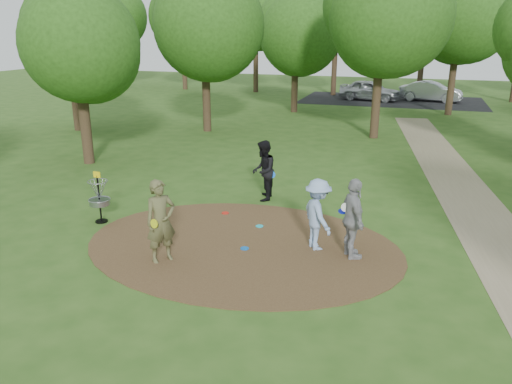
% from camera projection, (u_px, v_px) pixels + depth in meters
% --- Properties ---
extents(ground, '(100.00, 100.00, 0.00)m').
position_uv_depth(ground, '(242.00, 245.00, 13.12)').
color(ground, '#2D5119').
rests_on(ground, ground).
extents(dirt_clearing, '(8.40, 8.40, 0.02)m').
position_uv_depth(dirt_clearing, '(242.00, 245.00, 13.11)').
color(dirt_clearing, '#47301C').
rests_on(dirt_clearing, ground).
extents(footpath, '(7.55, 39.89, 0.01)m').
position_uv_depth(footpath, '(502.00, 247.00, 13.02)').
color(footpath, '#8C7A5B').
rests_on(footpath, ground).
extents(parking_lot, '(14.00, 8.00, 0.01)m').
position_uv_depth(parking_lot, '(391.00, 100.00, 39.65)').
color(parking_lot, black).
rests_on(parking_lot, ground).
extents(player_observer_with_disc, '(0.86, 0.90, 2.06)m').
position_uv_depth(player_observer_with_disc, '(161.00, 221.00, 11.93)').
color(player_observer_with_disc, brown).
rests_on(player_observer_with_disc, ground).
extents(player_throwing_with_disc, '(1.40, 1.38, 1.86)m').
position_uv_depth(player_throwing_with_disc, '(318.00, 215.00, 12.64)').
color(player_throwing_with_disc, '#90ACD7').
rests_on(player_throwing_with_disc, ground).
extents(player_walking_with_disc, '(0.91, 1.08, 2.00)m').
position_uv_depth(player_walking_with_disc, '(263.00, 171.00, 16.32)').
color(player_walking_with_disc, black).
rests_on(player_walking_with_disc, ground).
extents(player_waiting_with_disc, '(0.99, 1.29, 2.04)m').
position_uv_depth(player_waiting_with_disc, '(353.00, 219.00, 12.10)').
color(player_waiting_with_disc, gray).
rests_on(player_waiting_with_disc, ground).
extents(disc_ground_cyan, '(0.22, 0.22, 0.02)m').
position_uv_depth(disc_ground_cyan, '(259.00, 226.00, 14.31)').
color(disc_ground_cyan, '#1ABCD1').
rests_on(disc_ground_cyan, dirt_clearing).
extents(disc_ground_blue, '(0.22, 0.22, 0.02)m').
position_uv_depth(disc_ground_blue, '(245.00, 248.00, 12.85)').
color(disc_ground_blue, blue).
rests_on(disc_ground_blue, dirt_clearing).
extents(disc_ground_red, '(0.22, 0.22, 0.02)m').
position_uv_depth(disc_ground_red, '(225.00, 213.00, 15.33)').
color(disc_ground_red, red).
rests_on(disc_ground_red, dirt_clearing).
extents(car_left, '(5.03, 2.86, 1.61)m').
position_uv_depth(car_left, '(370.00, 90.00, 39.37)').
color(car_left, '#A9ABB1').
rests_on(car_left, ground).
extents(car_right, '(4.88, 2.49, 1.53)m').
position_uv_depth(car_right, '(431.00, 91.00, 38.95)').
color(car_right, '#B8B9C1').
rests_on(car_right, ground).
extents(disc_golf_basket, '(0.63, 0.63, 1.54)m').
position_uv_depth(disc_golf_basket, '(99.00, 194.00, 14.43)').
color(disc_golf_basket, black).
rests_on(disc_golf_basket, ground).
extents(tree_ring, '(36.88, 45.19, 8.90)m').
position_uv_depth(tree_ring, '(367.00, 36.00, 19.70)').
color(tree_ring, '#332316').
rests_on(tree_ring, ground).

